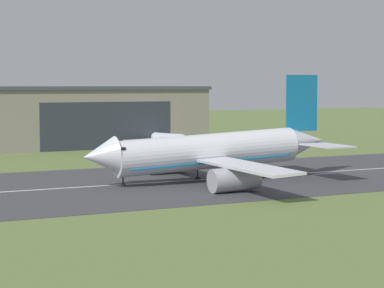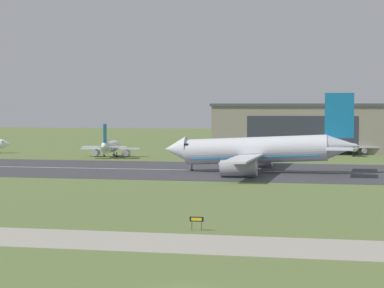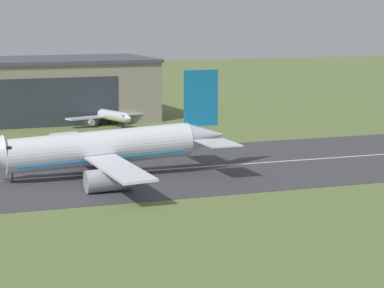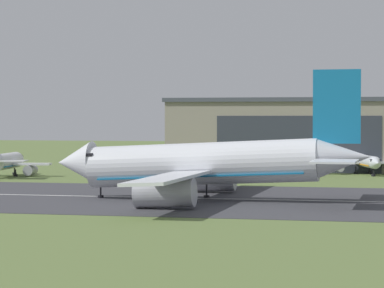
{
  "view_description": "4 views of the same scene",
  "coord_description": "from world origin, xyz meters",
  "px_view_note": "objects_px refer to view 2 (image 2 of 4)",
  "views": [
    {
      "loc": [
        -64.35,
        -0.84,
        16.21
      ],
      "look_at": [
        -19.99,
        89.71,
        8.2
      ],
      "focal_mm": 70.0,
      "sensor_mm": 36.0,
      "label": 1
    },
    {
      "loc": [
        12.53,
        -58.53,
        15.17
      ],
      "look_at": [
        -16.06,
        79.53,
        7.89
      ],
      "focal_mm": 70.0,
      "sensor_mm": 36.0,
      "label": 2
    },
    {
      "loc": [
        -48.52,
        -38.47,
        29.02
      ],
      "look_at": [
        -3.56,
        76.24,
        10.25
      ],
      "focal_mm": 85.0,
      "sensor_mm": 36.0,
      "label": 3
    },
    {
      "loc": [
        18.25,
        -13.42,
        11.47
      ],
      "look_at": [
        -1.24,
        74.61,
        8.87
      ],
      "focal_mm": 85.0,
      "sensor_mm": 36.0,
      "label": 4
    }
  ],
  "objects_px": {
    "airplane_landing": "(258,151)",
    "airplane_parked_far_east": "(345,146)",
    "airplane_parked_west": "(110,147)",
    "runway_sign": "(197,220)"
  },
  "relations": [
    {
      "from": "airplane_landing",
      "to": "airplane_parked_far_east",
      "type": "height_order",
      "value": "airplane_landing"
    },
    {
      "from": "airplane_parked_west",
      "to": "airplane_parked_far_east",
      "type": "distance_m",
      "value": 71.91
    },
    {
      "from": "airplane_landing",
      "to": "airplane_parked_west",
      "type": "distance_m",
      "value": 64.5
    },
    {
      "from": "airplane_landing",
      "to": "airplane_parked_far_east",
      "type": "xyz_separation_m",
      "value": [
        19.37,
        66.09,
        -2.28
      ]
    },
    {
      "from": "airplane_parked_west",
      "to": "airplane_parked_far_east",
      "type": "xyz_separation_m",
      "value": [
        67.9,
        23.67,
        -0.24
      ]
    },
    {
      "from": "airplane_parked_west",
      "to": "airplane_parked_far_east",
      "type": "bearing_deg",
      "value": 19.21
    },
    {
      "from": "airplane_landing",
      "to": "airplane_parked_west",
      "type": "relative_size",
      "value": 2.7
    },
    {
      "from": "runway_sign",
      "to": "airplane_parked_far_east",
      "type": "bearing_deg",
      "value": 83.2
    },
    {
      "from": "airplane_landing",
      "to": "airplane_parked_west",
      "type": "xyz_separation_m",
      "value": [
        -48.54,
        42.43,
        -2.04
      ]
    },
    {
      "from": "airplane_parked_west",
      "to": "airplane_parked_far_east",
      "type": "height_order",
      "value": "airplane_parked_west"
    }
  ]
}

